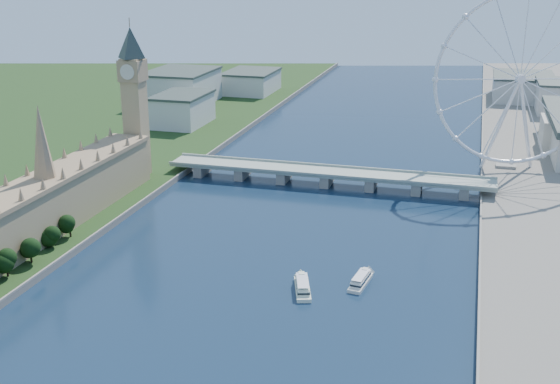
% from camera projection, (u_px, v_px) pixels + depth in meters
% --- Properties ---
extents(parliament_range, '(24.00, 200.00, 70.00)m').
position_uv_depth(parliament_range, '(48.00, 203.00, 381.77)').
color(parliament_range, tan).
rests_on(parliament_range, ground).
extents(big_ben, '(20.02, 20.02, 110.00)m').
position_uv_depth(big_ben, '(133.00, 83.00, 465.25)').
color(big_ben, tan).
rests_on(big_ben, ground).
extents(westminster_bridge, '(220.00, 22.00, 9.50)m').
position_uv_depth(westminster_bridge, '(327.00, 175.00, 471.70)').
color(westminster_bridge, gray).
rests_on(westminster_bridge, ground).
extents(london_eye, '(113.60, 39.12, 124.30)m').
position_uv_depth(london_eye, '(520.00, 80.00, 472.20)').
color(london_eye, silver).
rests_on(london_eye, ground).
extents(city_skyline, '(505.00, 280.00, 32.00)m').
position_uv_depth(city_skyline, '(420.00, 94.00, 696.10)').
color(city_skyline, beige).
rests_on(city_skyline, ground).
extents(tour_boat_near, '(14.71, 27.97, 5.97)m').
position_uv_depth(tour_boat_near, '(302.00, 291.00, 321.97)').
color(tour_boat_near, silver).
rests_on(tour_boat_near, ground).
extents(tour_boat_far, '(9.69, 25.75, 5.51)m').
position_uv_depth(tour_boat_far, '(361.00, 284.00, 328.59)').
color(tour_boat_far, silver).
rests_on(tour_boat_far, ground).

